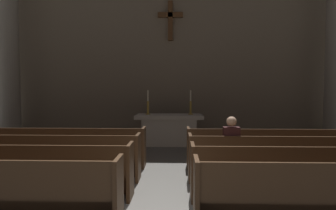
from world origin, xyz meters
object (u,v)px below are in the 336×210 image
at_px(pew_left_row_2, 16,170).
at_px(altar, 169,129).
at_px(pew_right_row_2, 311,173).
at_px(column_left_fourth, 8,42).
at_px(lone_worshipper, 231,147).
at_px(pew_left_row_3, 42,156).
at_px(candlestick_right, 191,107).
at_px(pew_right_row_4, 273,148).
at_px(pew_right_row_3, 289,158).
at_px(pew_left_row_4, 61,147).
at_px(candlestick_left, 148,106).

distance_m(pew_left_row_2, altar, 5.46).
relative_size(pew_left_row_2, pew_right_row_2, 1.00).
bearing_deg(column_left_fourth, lone_worshipper, -32.41).
relative_size(pew_left_row_3, candlestick_right, 5.03).
bearing_deg(pew_right_row_2, column_left_fourth, 145.97).
height_order(pew_left_row_2, candlestick_right, candlestick_right).
xyz_separation_m(pew_right_row_4, lone_worshipper, (-1.16, -0.99, 0.22)).
distance_m(candlestick_right, lone_worshipper, 3.88).
bearing_deg(pew_left_row_2, column_left_fourth, 120.06).
bearing_deg(pew_right_row_3, lone_worshipper, 178.07).
distance_m(pew_left_row_4, lone_worshipper, 3.99).
height_order(pew_right_row_3, column_left_fourth, column_left_fourth).
bearing_deg(candlestick_left, pew_right_row_2, -56.54).
bearing_deg(column_left_fourth, pew_right_row_3, -28.83).
height_order(pew_left_row_3, candlestick_left, candlestick_left).
bearing_deg(pew_right_row_2, pew_right_row_3, 90.00).
bearing_deg(pew_right_row_3, altar, 123.25).
bearing_deg(pew_right_row_4, pew_right_row_3, -90.00).
height_order(pew_right_row_4, lone_worshipper, lone_worshipper).
bearing_deg(pew_left_row_3, candlestick_left, 64.72).
height_order(candlestick_left, lone_worshipper, candlestick_left).
distance_m(pew_left_row_3, lone_worshipper, 3.86).
distance_m(pew_right_row_2, pew_right_row_3, 1.03).
distance_m(pew_left_row_4, column_left_fourth, 5.63).
bearing_deg(pew_left_row_4, pew_left_row_2, -90.00).
height_order(column_left_fourth, candlestick_left, column_left_fourth).
bearing_deg(pew_left_row_2, pew_right_row_3, 11.60).
xyz_separation_m(pew_left_row_3, pew_right_row_3, (5.01, 0.00, 0.00)).
height_order(pew_right_row_4, candlestick_left, candlestick_left).
xyz_separation_m(pew_left_row_2, pew_left_row_4, (0.00, 2.06, 0.00)).
height_order(pew_right_row_2, lone_worshipper, lone_worshipper).
xyz_separation_m(pew_left_row_3, column_left_fourth, (-3.22, 4.53, 3.02)).
bearing_deg(column_left_fourth, pew_right_row_4, -23.04).
relative_size(pew_left_row_3, pew_right_row_2, 1.00).
bearing_deg(pew_left_row_3, lone_worshipper, 0.58).
bearing_deg(pew_left_row_2, pew_right_row_4, 22.32).
bearing_deg(lone_worshipper, column_left_fourth, 147.59).
bearing_deg(column_left_fourth, pew_right_row_2, -34.03).
bearing_deg(column_left_fourth, candlestick_left, -8.00).
xyz_separation_m(pew_right_row_3, candlestick_right, (-1.81, 3.82, 0.79)).
bearing_deg(pew_left_row_2, altar, 62.68).
height_order(pew_left_row_3, pew_right_row_2, same).
bearing_deg(candlestick_right, pew_left_row_4, -138.93).
xyz_separation_m(pew_left_row_2, candlestick_right, (3.21, 4.85, 0.79)).
bearing_deg(lone_worshipper, pew_left_row_3, -179.42).
distance_m(pew_left_row_3, candlestick_left, 4.30).
bearing_deg(altar, candlestick_left, -180.00).
relative_size(pew_left_row_2, pew_left_row_3, 1.00).
xyz_separation_m(column_left_fourth, candlestick_right, (6.42, -0.71, -2.23)).
relative_size(column_left_fourth, lone_worshipper, 5.43).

